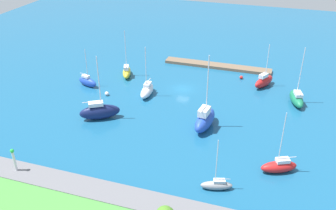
# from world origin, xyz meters

# --- Properties ---
(water) EXTENTS (160.00, 160.00, 0.00)m
(water) POSITION_xyz_m (0.00, 0.00, 0.00)
(water) COLOR #19567F
(water) RESTS_ON ground
(pier_dock) EXTENTS (26.12, 2.94, 0.70)m
(pier_dock) POSITION_xyz_m (-4.72, -14.21, 0.35)
(pier_dock) COLOR brown
(pier_dock) RESTS_ON ground
(breakwater) EXTENTS (65.26, 3.94, 1.30)m
(breakwater) POSITION_xyz_m (0.00, 35.75, 0.65)
(breakwater) COLOR slate
(breakwater) RESTS_ON ground
(harbor_beacon) EXTENTS (0.56, 0.56, 3.73)m
(harbor_beacon) POSITION_xyz_m (15.07, 35.75, 3.45)
(harbor_beacon) COLOR silver
(harbor_beacon) RESTS_ON breakwater
(sailboat_blue_outer_mooring) EXTENTS (3.52, 7.85, 13.67)m
(sailboat_blue_outer_mooring) POSITION_xyz_m (-8.02, 13.92, 1.72)
(sailboat_blue_outer_mooring) COLOR #2347B2
(sailboat_blue_outer_mooring) RESTS_ON water
(sailboat_red_far_north) EXTENTS (4.53, 6.37, 9.67)m
(sailboat_red_far_north) POSITION_xyz_m (-16.52, -6.66, 1.30)
(sailboat_red_far_north) COLOR red
(sailboat_red_far_north) RESTS_ON water
(sailboat_green_mid_basin) EXTENTS (3.88, 7.09, 11.72)m
(sailboat_green_mid_basin) POSITION_xyz_m (-23.49, -0.66, 1.18)
(sailboat_green_mid_basin) COLOR #19724C
(sailboat_green_mid_basin) RESTS_ON water
(sailboat_yellow_east_end) EXTENTS (3.74, 6.12, 10.84)m
(sailboat_yellow_east_end) POSITION_xyz_m (14.32, -2.41, 1.13)
(sailboat_yellow_east_end) COLOR yellow
(sailboat_yellow_east_end) RESTS_ON water
(sailboat_navy_along_channel) EXTENTS (7.52, 5.77, 12.43)m
(sailboat_navy_along_channel) POSITION_xyz_m (11.31, 16.89, 1.55)
(sailboat_navy_along_channel) COLOR #141E4C
(sailboat_navy_along_channel) RESTS_ON water
(sailboat_white_lone_north) EXTENTS (2.45, 6.23, 10.73)m
(sailboat_white_lone_north) POSITION_xyz_m (6.34, 5.21, 1.13)
(sailboat_white_lone_north) COLOR white
(sailboat_white_lone_north) RESTS_ON water
(sailboat_gray_off_beacon) EXTENTS (4.71, 2.57, 8.32)m
(sailboat_gray_off_beacon) POSITION_xyz_m (-13.30, 29.24, 0.73)
(sailboat_gray_off_beacon) COLOR gray
(sailboat_gray_off_beacon) RESTS_ON water
(sailboat_blue_center_basin) EXTENTS (5.26, 3.00, 8.62)m
(sailboat_blue_center_basin) POSITION_xyz_m (20.42, 5.07, 1.07)
(sailboat_blue_center_basin) COLOR #2347B2
(sailboat_blue_center_basin) RESTS_ON water
(sailboat_red_lone_south) EXTENTS (5.82, 4.10, 10.25)m
(sailboat_red_lone_south) POSITION_xyz_m (-21.40, 22.54, 1.00)
(sailboat_red_lone_south) COLOR red
(sailboat_red_lone_south) RESTS_ON water
(mooring_buoy_red) EXTENTS (0.77, 0.77, 0.77)m
(mooring_buoy_red) POSITION_xyz_m (-11.31, -9.14, 0.39)
(mooring_buoy_red) COLOR red
(mooring_buoy_red) RESTS_ON water
(mooring_buoy_white) EXTENTS (0.86, 0.86, 0.86)m
(mooring_buoy_white) POSITION_xyz_m (14.36, 7.93, 0.43)
(mooring_buoy_white) COLOR white
(mooring_buoy_white) RESTS_ON water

